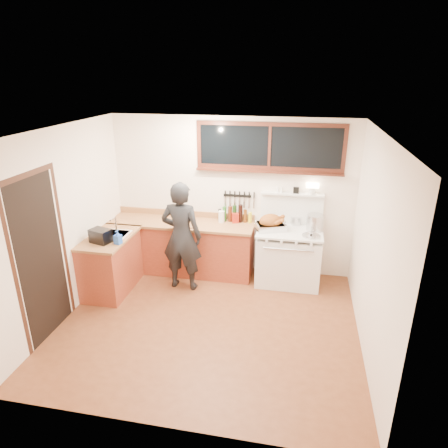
% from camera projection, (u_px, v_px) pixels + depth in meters
% --- Properties ---
extents(ground_plane, '(4.00, 3.50, 0.02)m').
position_uv_depth(ground_plane, '(209.00, 324.00, 5.49)').
color(ground_plane, brown).
extents(room_shell, '(4.10, 3.60, 2.65)m').
position_uv_depth(room_shell, '(207.00, 210.00, 4.90)').
color(room_shell, white).
rests_on(room_shell, ground).
extents(counter_back, '(2.44, 0.64, 1.00)m').
position_uv_depth(counter_back, '(182.00, 246.00, 6.80)').
color(counter_back, maroon).
rests_on(counter_back, ground).
extents(counter_left, '(0.64, 1.09, 0.90)m').
position_uv_depth(counter_left, '(111.00, 263.00, 6.20)').
color(counter_left, maroon).
rests_on(counter_left, ground).
extents(sink_unit, '(0.50, 0.45, 0.37)m').
position_uv_depth(sink_unit, '(112.00, 238.00, 6.13)').
color(sink_unit, white).
rests_on(sink_unit, counter_left).
extents(vintage_stove, '(1.02, 0.74, 1.60)m').
position_uv_depth(vintage_stove, '(288.00, 255.00, 6.43)').
color(vintage_stove, white).
rests_on(vintage_stove, ground).
extents(back_window, '(2.32, 0.13, 0.77)m').
position_uv_depth(back_window, '(269.00, 152.00, 6.21)').
color(back_window, black).
rests_on(back_window, room_shell).
extents(left_doorway, '(0.02, 1.04, 2.17)m').
position_uv_depth(left_doorway, '(41.00, 257.00, 4.95)').
color(left_doorway, black).
rests_on(left_doorway, ground).
extents(knife_strip, '(0.52, 0.03, 0.28)m').
position_uv_depth(knife_strip, '(238.00, 196.00, 6.58)').
color(knife_strip, black).
rests_on(knife_strip, room_shell).
extents(man, '(0.65, 0.44, 1.74)m').
position_uv_depth(man, '(182.00, 237.00, 6.12)').
color(man, black).
rests_on(man, ground).
extents(soap_bottle, '(0.11, 0.11, 0.21)m').
position_uv_depth(soap_bottle, '(118.00, 237.00, 5.76)').
color(soap_bottle, blue).
rests_on(soap_bottle, counter_left).
extents(toaster, '(0.34, 0.28, 0.20)m').
position_uv_depth(toaster, '(101.00, 236.00, 5.81)').
color(toaster, black).
rests_on(toaster, counter_left).
extents(cutting_board, '(0.49, 0.42, 0.14)m').
position_uv_depth(cutting_board, '(180.00, 222.00, 6.46)').
color(cutting_board, '#9C683E').
rests_on(cutting_board, counter_back).
extents(roast_turkey, '(0.54, 0.47, 0.25)m').
position_uv_depth(roast_turkey, '(271.00, 223.00, 6.28)').
color(roast_turkey, silver).
rests_on(roast_turkey, vintage_stove).
extents(stockpot, '(0.36, 0.36, 0.25)m').
position_uv_depth(stockpot, '(315.00, 222.00, 6.25)').
color(stockpot, silver).
rests_on(stockpot, vintage_stove).
extents(saucepan, '(0.23, 0.31, 0.13)m').
position_uv_depth(saucepan, '(296.00, 220.00, 6.51)').
color(saucepan, silver).
rests_on(saucepan, vintage_stove).
extents(pot_lid, '(0.32, 0.32, 0.04)m').
position_uv_depth(pot_lid, '(311.00, 236.00, 6.05)').
color(pot_lid, silver).
rests_on(pot_lid, vintage_stove).
extents(coffee_tin, '(0.13, 0.12, 0.16)m').
position_uv_depth(coffee_tin, '(235.00, 218.00, 6.57)').
color(coffee_tin, '#9E1F11').
rests_on(coffee_tin, counter_back).
extents(pitcher, '(0.13, 0.13, 0.19)m').
position_uv_depth(pitcher, '(221.00, 217.00, 6.59)').
color(pitcher, white).
rests_on(pitcher, counter_back).
extents(bottle_cluster, '(0.56, 0.07, 0.30)m').
position_uv_depth(bottle_cluster, '(235.00, 214.00, 6.60)').
color(bottle_cluster, black).
rests_on(bottle_cluster, counter_back).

